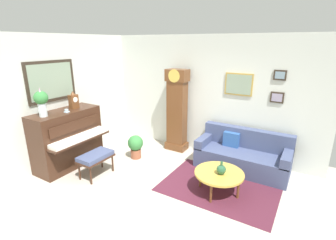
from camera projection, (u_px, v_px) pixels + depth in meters
The scene contains 14 objects.
ground_plane at pixel (150, 201), 4.39m from camera, with size 6.40×6.00×0.10m, color #B2A899.
wall_left at pixel (48, 102), 5.24m from camera, with size 0.13×4.90×2.80m.
wall_back at pixel (207, 96), 5.91m from camera, with size 5.30×0.13×2.80m.
area_rug at pixel (219, 187), 4.70m from camera, with size 2.10×1.50×0.01m, color #4C1E2D.
piano at pixel (68, 139), 5.38m from camera, with size 0.87×1.44×1.25m.
piano_bench at pixel (96, 157), 5.01m from camera, with size 0.42×0.70×0.48m.
grandfather_clock at pixel (177, 113), 6.11m from camera, with size 0.52×0.34×2.03m.
couch at pixel (243, 155), 5.33m from camera, with size 1.90×0.80×0.84m.
coffee_table at pixel (219, 174), 4.45m from camera, with size 0.88×0.88×0.40m.
mantel_clock at pixel (74, 101), 5.35m from camera, with size 0.13×0.18×0.38m.
flower_vase at pixel (41, 101), 4.72m from camera, with size 0.26×0.26×0.58m.
teacup at pixel (67, 111), 5.11m from camera, with size 0.12×0.12×0.06m.
green_jug at pixel (221, 170), 4.36m from camera, with size 0.17×0.17×0.24m.
potted_plant at pixel (136, 145), 5.81m from camera, with size 0.36×0.36×0.56m.
Camera 1 is at (2.22, -3.05, 2.63)m, focal length 26.59 mm.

